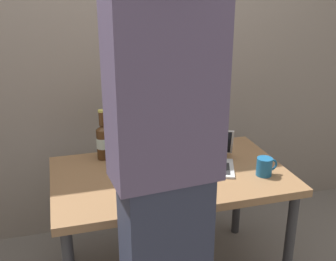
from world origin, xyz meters
name	(u,v)px	position (x,y,z in m)	size (l,w,h in m)	color
desk	(170,184)	(0.00, 0.00, 0.64)	(1.30, 0.79, 0.72)	olive
laptop	(207,158)	(0.23, 0.04, 0.76)	(0.41, 0.42, 0.19)	#B7BABC
beer_bottle_amber	(103,141)	(-0.33, 0.29, 0.83)	(0.08, 0.08, 0.30)	#472B14
beer_bottle_brown	(135,138)	(-0.14, 0.28, 0.83)	(0.06, 0.06, 0.29)	brown
beer_bottle_dark	(123,148)	(-0.23, 0.18, 0.82)	(0.07, 0.07, 0.27)	#1E5123
person_figure	(165,182)	(-0.19, -0.57, 0.97)	(0.44, 0.31, 1.91)	#2D3347
coffee_mug	(265,167)	(0.49, -0.17, 0.77)	(0.12, 0.09, 0.10)	#19598C
back_wall	(140,47)	(0.00, 0.74, 1.30)	(6.00, 0.10, 2.60)	gray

